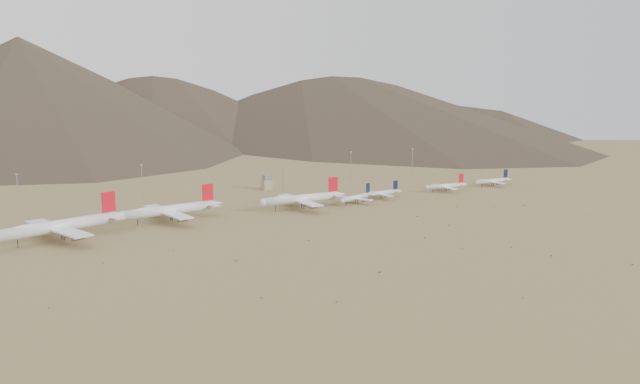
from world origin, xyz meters
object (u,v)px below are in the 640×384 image
widebody_west (60,226)px  widebody_centre (170,210)px  widebody_east (301,199)px  control_tower (267,183)px  narrowbody_b (382,193)px  narrowbody_a (357,197)px

widebody_west → widebody_centre: size_ratio=1.07×
widebody_centre → widebody_east: widebody_centre is taller
control_tower → narrowbody_b: bearing=-55.3°
narrowbody_b → widebody_centre: bearing=177.4°
widebody_centre → narrowbody_b: bearing=-7.8°
widebody_centre → control_tower: widebody_centre is taller
widebody_east → narrowbody_b: size_ratio=1.79×
narrowbody_a → narrowbody_b: narrowbody_a is taller
narrowbody_a → widebody_centre: bearing=157.4°
widebody_west → narrowbody_a: bearing=-14.7°
narrowbody_a → control_tower: narrowbody_a is taller
narrowbody_a → narrowbody_b: (27.23, 6.47, -0.14)m
widebody_west → widebody_east: bearing=-13.2°
narrowbody_b → widebody_west: bearing=-178.2°
widebody_east → narrowbody_b: (72.22, 4.23, -2.91)m
widebody_east → narrowbody_a: size_ratio=1.81×
widebody_centre → narrowbody_a: bearing=-10.6°
widebody_centre → narrowbody_a: size_ratio=1.89×
widebody_east → narrowbody_a: 45.13m
widebody_east → widebody_west: bearing=-174.8°
narrowbody_a → control_tower: (-29.71, 88.63, 1.11)m
widebody_centre → control_tower: size_ratio=5.93×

